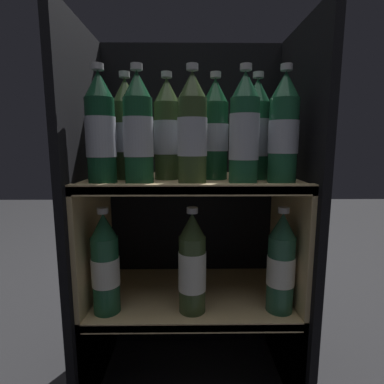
# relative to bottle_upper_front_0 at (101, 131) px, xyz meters

# --- Properties ---
(fridge_back_wall) EXTENTS (0.59, 0.02, 0.99)m
(fridge_back_wall) POSITION_rel_bottle_upper_front_0_xyz_m (0.21, 0.26, -0.22)
(fridge_back_wall) COLOR black
(fridge_back_wall) RESTS_ON ground_plane
(fridge_side_left) EXTENTS (0.02, 0.36, 0.99)m
(fridge_side_left) POSITION_rel_bottle_upper_front_0_xyz_m (-0.07, 0.09, -0.22)
(fridge_side_left) COLOR black
(fridge_side_left) RESTS_ON ground_plane
(fridge_side_right) EXTENTS (0.02, 0.36, 0.99)m
(fridge_side_right) POSITION_rel_bottle_upper_front_0_xyz_m (0.50, 0.09, -0.22)
(fridge_side_right) COLOR black
(fridge_side_right) RESTS_ON ground_plane
(shelf_lower) EXTENTS (0.55, 0.32, 0.27)m
(shelf_lower) POSITION_rel_bottle_upper_front_0_xyz_m (0.21, 0.09, -0.50)
(shelf_lower) COLOR #DBBC84
(shelf_lower) RESTS_ON ground_plane
(shelf_upper) EXTENTS (0.55, 0.32, 0.60)m
(shelf_upper) POSITION_rel_bottle_upper_front_0_xyz_m (0.21, 0.09, -0.30)
(shelf_upper) COLOR #DBBC84
(shelf_upper) RESTS_ON ground_plane
(bottle_upper_front_0) EXTENTS (0.07, 0.07, 0.27)m
(bottle_upper_front_0) POSITION_rel_bottle_upper_front_0_xyz_m (0.00, 0.00, 0.00)
(bottle_upper_front_0) COLOR #144228
(bottle_upper_front_0) RESTS_ON shelf_upper
(bottle_upper_front_1) EXTENTS (0.07, 0.07, 0.27)m
(bottle_upper_front_1) POSITION_rel_bottle_upper_front_0_xyz_m (0.09, 0.00, 0.00)
(bottle_upper_front_1) COLOR #194C2D
(bottle_upper_front_1) RESTS_ON shelf_upper
(bottle_upper_front_2) EXTENTS (0.07, 0.07, 0.27)m
(bottle_upper_front_2) POSITION_rel_bottle_upper_front_0_xyz_m (0.21, 0.00, 0.00)
(bottle_upper_front_2) COLOR #384C28
(bottle_upper_front_2) RESTS_ON shelf_upper
(bottle_upper_front_3) EXTENTS (0.07, 0.07, 0.27)m
(bottle_upper_front_3) POSITION_rel_bottle_upper_front_0_xyz_m (0.33, -0.00, -0.00)
(bottle_upper_front_3) COLOR #1E5638
(bottle_upper_front_3) RESTS_ON shelf_upper
(bottle_upper_front_4) EXTENTS (0.07, 0.07, 0.27)m
(bottle_upper_front_4) POSITION_rel_bottle_upper_front_0_xyz_m (0.42, 0.00, 0.00)
(bottle_upper_front_4) COLOR #1E5638
(bottle_upper_front_4) RESTS_ON shelf_upper
(bottle_upper_back_0) EXTENTS (0.07, 0.07, 0.27)m
(bottle_upper_back_0) POSITION_rel_bottle_upper_front_0_xyz_m (0.04, 0.08, 0.00)
(bottle_upper_back_0) COLOR #384C28
(bottle_upper_back_0) RESTS_ON shelf_upper
(bottle_upper_back_1) EXTENTS (0.07, 0.07, 0.27)m
(bottle_upper_back_1) POSITION_rel_bottle_upper_front_0_xyz_m (0.15, 0.08, 0.00)
(bottle_upper_back_1) COLOR #384C28
(bottle_upper_back_1) RESTS_ON shelf_upper
(bottle_upper_back_2) EXTENTS (0.07, 0.07, 0.27)m
(bottle_upper_back_2) POSITION_rel_bottle_upper_front_0_xyz_m (0.27, 0.08, 0.00)
(bottle_upper_back_2) COLOR #194C2D
(bottle_upper_back_2) RESTS_ON shelf_upper
(bottle_upper_back_3) EXTENTS (0.07, 0.07, 0.27)m
(bottle_upper_back_3) POSITION_rel_bottle_upper_front_0_xyz_m (0.38, 0.08, -0.00)
(bottle_upper_back_3) COLOR #1E5638
(bottle_upper_back_3) RESTS_ON shelf_upper
(bottle_lower_front_0) EXTENTS (0.07, 0.07, 0.27)m
(bottle_lower_front_0) POSITION_rel_bottle_upper_front_0_xyz_m (-0.00, 0.00, -0.33)
(bottle_lower_front_0) COLOR #1E5638
(bottle_lower_front_0) RESTS_ON shelf_lower
(bottle_lower_front_1) EXTENTS (0.07, 0.07, 0.27)m
(bottle_lower_front_1) POSITION_rel_bottle_upper_front_0_xyz_m (0.21, 0.00, -0.33)
(bottle_lower_front_1) COLOR #384C28
(bottle_lower_front_1) RESTS_ON shelf_lower
(bottle_lower_front_2) EXTENTS (0.07, 0.07, 0.27)m
(bottle_lower_front_2) POSITION_rel_bottle_upper_front_0_xyz_m (0.43, -0.00, -0.33)
(bottle_lower_front_2) COLOR #285B42
(bottle_lower_front_2) RESTS_ON shelf_lower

